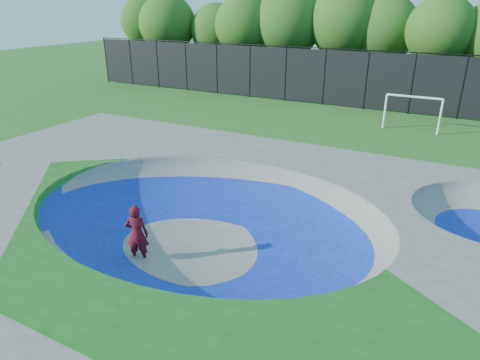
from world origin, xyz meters
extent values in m
plane|color=#275F1A|center=(0.00, 0.00, 0.00)|extent=(120.00, 120.00, 0.00)
cube|color=gray|center=(0.00, 0.00, 0.75)|extent=(22.00, 14.00, 1.50)
imported|color=#AB0D1C|center=(-1.37, -1.48, 0.89)|extent=(0.76, 0.64, 1.79)
cube|color=black|center=(-1.37, -1.48, 0.03)|extent=(0.80, 0.51, 0.05)
cylinder|color=white|center=(2.17, 16.61, 1.01)|extent=(0.12, 0.12, 2.02)
cylinder|color=white|center=(5.20, 16.61, 1.01)|extent=(0.12, 0.12, 2.02)
cylinder|color=white|center=(3.68, 16.61, 2.02)|extent=(3.03, 0.12, 0.12)
cylinder|color=black|center=(-24.00, 21.00, 2.00)|extent=(0.09, 0.09, 4.00)
cylinder|color=black|center=(-21.00, 21.00, 2.00)|extent=(0.09, 0.09, 4.00)
cylinder|color=black|center=(-18.00, 21.00, 2.00)|extent=(0.09, 0.09, 4.00)
cylinder|color=black|center=(-15.00, 21.00, 2.00)|extent=(0.09, 0.09, 4.00)
cylinder|color=black|center=(-12.00, 21.00, 2.00)|extent=(0.09, 0.09, 4.00)
cylinder|color=black|center=(-9.00, 21.00, 2.00)|extent=(0.09, 0.09, 4.00)
cylinder|color=black|center=(-6.00, 21.00, 2.00)|extent=(0.09, 0.09, 4.00)
cylinder|color=black|center=(-3.00, 21.00, 2.00)|extent=(0.09, 0.09, 4.00)
cylinder|color=black|center=(0.00, 21.00, 2.00)|extent=(0.09, 0.09, 4.00)
cylinder|color=black|center=(3.00, 21.00, 2.00)|extent=(0.09, 0.09, 4.00)
cylinder|color=black|center=(6.00, 21.00, 2.00)|extent=(0.09, 0.09, 4.00)
cube|color=black|center=(0.00, 21.00, 2.00)|extent=(48.00, 0.03, 3.80)
cylinder|color=black|center=(0.00, 21.00, 4.00)|extent=(48.00, 0.08, 0.08)
cylinder|color=#412920|center=(-23.48, 26.28, 1.77)|extent=(0.44, 0.44, 3.55)
sphere|color=#285717|center=(-23.48, 26.28, 5.29)|extent=(4.63, 4.63, 4.63)
cylinder|color=#412920|center=(-19.83, 25.19, 1.58)|extent=(0.44, 0.44, 3.16)
sphere|color=#285717|center=(-19.83, 25.19, 5.16)|extent=(5.32, 5.32, 5.32)
cylinder|color=#412920|center=(-15.39, 26.83, 1.37)|extent=(0.44, 0.44, 2.73)
sphere|color=#285717|center=(-15.39, 26.83, 4.56)|extent=(4.89, 4.89, 4.89)
cylinder|color=#412920|center=(-11.51, 24.92, 1.65)|extent=(0.44, 0.44, 3.30)
sphere|color=#285717|center=(-11.51, 24.92, 5.20)|extent=(5.05, 5.05, 5.05)
cylinder|color=#412920|center=(-7.93, 25.93, 1.63)|extent=(0.44, 0.44, 3.25)
sphere|color=#285717|center=(-7.93, 25.93, 5.40)|extent=(5.71, 5.71, 5.71)
cylinder|color=#412920|center=(-3.35, 26.60, 1.71)|extent=(0.44, 0.44, 3.42)
sphere|color=#285717|center=(-3.35, 26.60, 5.55)|extent=(5.67, 5.67, 5.67)
cylinder|color=#412920|center=(-0.23, 27.18, 1.59)|extent=(0.44, 0.44, 3.18)
sphere|color=#285717|center=(-0.23, 27.18, 5.09)|extent=(5.09, 5.09, 5.09)
cylinder|color=#412920|center=(3.84, 25.47, 1.69)|extent=(0.44, 0.44, 3.38)
sphere|color=#285717|center=(3.84, 25.47, 5.17)|extent=(4.79, 4.79, 4.79)
camera|label=1|loc=(6.18, -9.53, 7.00)|focal=32.00mm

